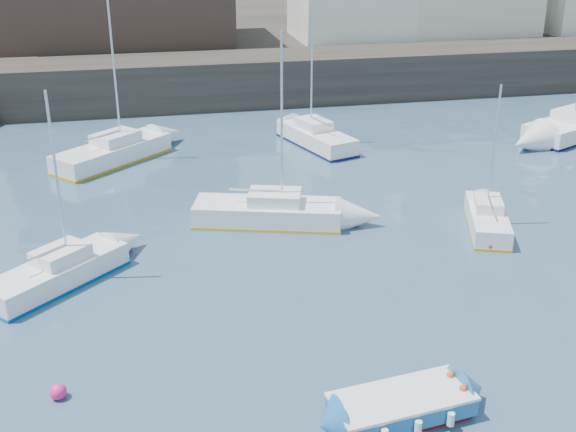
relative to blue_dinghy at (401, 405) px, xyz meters
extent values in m
cube|color=#28231E|center=(-0.80, 32.75, 1.12)|extent=(90.00, 5.00, 3.00)
cube|color=#28231E|center=(-0.80, 50.75, 1.02)|extent=(90.00, 32.00, 2.80)
cube|color=maroon|center=(0.00, 0.00, -0.30)|extent=(3.35, 1.73, 0.16)
cube|color=#2066AA|center=(0.00, 0.00, 0.00)|extent=(3.65, 1.94, 0.44)
cube|color=white|center=(0.00, 0.00, 0.26)|extent=(3.72, 1.98, 0.08)
cube|color=white|center=(0.00, 0.00, 0.07)|extent=(2.90, 1.40, 0.40)
cube|color=#C6BA7A|center=(0.00, 0.00, 0.17)|extent=(0.39, 1.07, 0.06)
cylinder|color=white|center=(-1.00, 0.72, -0.03)|extent=(0.18, 0.18, 0.35)
cylinder|color=white|center=(-0.11, 0.84, -0.03)|extent=(0.18, 0.18, 0.35)
cylinder|color=white|center=(0.11, -0.84, -0.03)|extent=(0.18, 0.18, 0.35)
cylinder|color=white|center=(0.77, 0.96, -0.03)|extent=(0.18, 0.18, 0.35)
cylinder|color=white|center=(1.00, -0.72, -0.03)|extent=(0.18, 0.18, 0.35)
cube|color=white|center=(-8.92, 9.01, 0.03)|extent=(4.77, 4.58, 0.82)
cube|color=#0054B7|center=(-8.92, 9.01, -0.32)|extent=(4.82, 4.62, 0.11)
cube|color=white|center=(-8.74, 9.18, 0.67)|extent=(2.11, 2.07, 0.46)
cylinder|color=silver|center=(-8.56, 9.35, 3.33)|extent=(0.09, 0.09, 5.77)
cube|color=white|center=(-1.02, 12.64, 0.06)|extent=(6.18, 3.49, 0.88)
cube|color=gold|center=(-1.02, 12.64, -0.32)|extent=(6.24, 3.52, 0.12)
cube|color=white|center=(-0.74, 12.56, 0.75)|extent=(2.38, 1.94, 0.49)
cylinder|color=silver|center=(-0.46, 12.48, 3.89)|extent=(0.10, 0.10, 6.77)
cube|color=white|center=(7.40, 10.27, 0.01)|extent=(2.74, 4.50, 0.77)
cube|color=gold|center=(7.40, 10.27, -0.32)|extent=(2.77, 4.55, 0.10)
cube|color=white|center=(7.47, 10.47, 0.61)|extent=(1.48, 1.76, 0.43)
cylinder|color=silver|center=(7.54, 10.68, 2.86)|extent=(0.09, 0.09, 4.94)
cube|color=white|center=(3.43, 22.26, 0.07)|extent=(3.38, 5.79, 0.90)
cube|color=#0F1246|center=(3.43, 22.26, -0.32)|extent=(3.42, 5.85, 0.12)
cube|color=white|center=(3.34, 22.52, 0.78)|extent=(1.86, 2.25, 0.50)
cylinder|color=silver|center=(3.26, 22.78, 3.70)|extent=(0.10, 0.10, 6.34)
cube|color=white|center=(-7.23, 21.77, 0.09)|extent=(6.01, 5.68, 0.94)
cube|color=gold|center=(-7.23, 21.77, -0.31)|extent=(6.07, 5.74, 0.13)
cube|color=white|center=(-6.99, 21.98, 0.83)|extent=(2.64, 2.59, 0.52)
cylinder|color=silver|center=(-6.76, 22.19, 4.17)|extent=(0.10, 0.10, 7.21)
sphere|color=#F22572|center=(-8.44, 2.61, -0.38)|extent=(0.44, 0.44, 0.44)
sphere|color=#F22572|center=(6.63, 8.49, -0.38)|extent=(0.46, 0.46, 0.46)
sphere|color=#F22572|center=(-6.59, 11.28, -0.38)|extent=(0.39, 0.39, 0.39)
camera|label=1|loc=(-5.82, -13.71, 11.36)|focal=45.00mm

